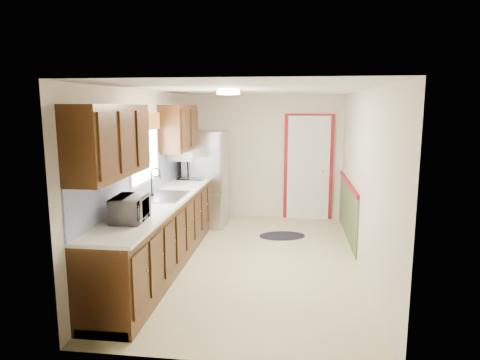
# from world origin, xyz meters

# --- Properties ---
(room_shell) EXTENTS (3.20, 5.20, 2.52)m
(room_shell) POSITION_xyz_m (0.00, 0.00, 1.20)
(room_shell) COLOR #C6BC8C
(room_shell) RESTS_ON ground
(kitchen_run) EXTENTS (0.63, 4.00, 2.20)m
(kitchen_run) POSITION_xyz_m (-1.24, -0.29, 0.81)
(kitchen_run) COLOR #351D0C
(kitchen_run) RESTS_ON ground
(back_wall_trim) EXTENTS (1.12, 2.30, 2.08)m
(back_wall_trim) POSITION_xyz_m (0.99, 2.21, 0.89)
(back_wall_trim) COLOR maroon
(back_wall_trim) RESTS_ON ground
(ceiling_fixture) EXTENTS (0.30, 0.30, 0.06)m
(ceiling_fixture) POSITION_xyz_m (-0.30, -0.20, 2.36)
(ceiling_fixture) COLOR #FFD88C
(ceiling_fixture) RESTS_ON room_shell
(microwave) EXTENTS (0.31, 0.51, 0.33)m
(microwave) POSITION_xyz_m (-1.20, -1.46, 1.11)
(microwave) COLOR white
(microwave) RESTS_ON kitchen_run
(refrigerator) EXTENTS (0.74, 0.74, 1.74)m
(refrigerator) POSITION_xyz_m (-1.02, 1.75, 0.87)
(refrigerator) COLOR #B7B7BC
(refrigerator) RESTS_ON ground
(rug) EXTENTS (0.87, 0.67, 0.01)m
(rug) POSITION_xyz_m (0.40, 1.22, 0.01)
(rug) COLOR black
(rug) RESTS_ON ground
(cooktop) EXTENTS (0.45, 0.54, 0.02)m
(cooktop) POSITION_xyz_m (-1.19, 1.40, 0.95)
(cooktop) COLOR black
(cooktop) RESTS_ON kitchen_run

